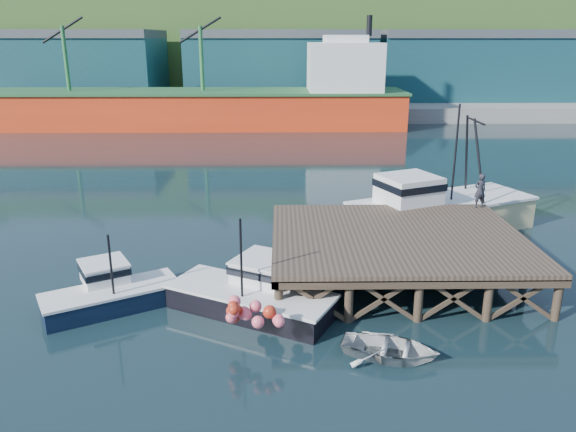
{
  "coord_description": "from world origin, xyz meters",
  "views": [
    {
      "loc": [
        -0.11,
        -25.33,
        11.17
      ],
      "look_at": [
        0.26,
        2.0,
        2.43
      ],
      "focal_mm": 35.0,
      "sensor_mm": 36.0,
      "label": 1
    }
  ],
  "objects_px": {
    "boat_black": "(255,292)",
    "dinghy": "(390,348)",
    "dockworker": "(480,191)",
    "trawler": "(438,206)",
    "boat_navy": "(110,291)"
  },
  "relations": [
    {
      "from": "boat_black",
      "to": "dinghy",
      "type": "relative_size",
      "value": 2.13
    },
    {
      "from": "boat_navy",
      "to": "trawler",
      "type": "xyz_separation_m",
      "value": [
        16.8,
        9.86,
        0.84
      ]
    },
    {
      "from": "dockworker",
      "to": "trawler",
      "type": "bearing_deg",
      "value": -65.88
    },
    {
      "from": "boat_black",
      "to": "trawler",
      "type": "xyz_separation_m",
      "value": [
        10.53,
        10.23,
        0.75
      ]
    },
    {
      "from": "dinghy",
      "to": "dockworker",
      "type": "height_order",
      "value": "dockworker"
    },
    {
      "from": "boat_navy",
      "to": "boat_black",
      "type": "height_order",
      "value": "boat_black"
    },
    {
      "from": "trawler",
      "to": "dockworker",
      "type": "distance_m",
      "value": 3.15
    },
    {
      "from": "boat_navy",
      "to": "dinghy",
      "type": "xyz_separation_m",
      "value": [
        11.35,
        -4.23,
        -0.35
      ]
    },
    {
      "from": "boat_black",
      "to": "dinghy",
      "type": "height_order",
      "value": "boat_black"
    },
    {
      "from": "boat_black",
      "to": "trawler",
      "type": "bearing_deg",
      "value": 71.62
    },
    {
      "from": "boat_black",
      "to": "dockworker",
      "type": "height_order",
      "value": "boat_black"
    },
    {
      "from": "boat_black",
      "to": "dockworker",
      "type": "distance_m",
      "value": 14.69
    },
    {
      "from": "boat_navy",
      "to": "dinghy",
      "type": "distance_m",
      "value": 12.12
    },
    {
      "from": "boat_black",
      "to": "trawler",
      "type": "distance_m",
      "value": 14.7
    },
    {
      "from": "trawler",
      "to": "dinghy",
      "type": "distance_m",
      "value": 15.15
    }
  ]
}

